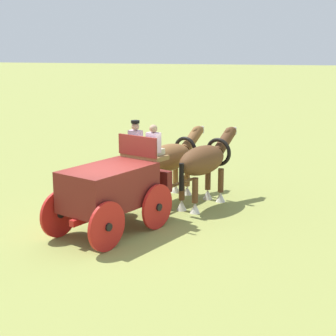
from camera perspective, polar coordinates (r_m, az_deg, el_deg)
ground_plane at (r=14.38m, az=-6.18°, el=-6.80°), size 220.00×220.00×0.00m
show_wagon at (r=14.13m, az=-5.85°, el=-2.01°), size 5.34×3.03×2.78m
draft_horse_near at (r=17.08m, az=0.26°, el=1.00°), size 3.07×1.76×2.14m
draft_horse_off at (r=16.35m, az=3.93°, el=0.69°), size 2.97×1.72×2.24m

